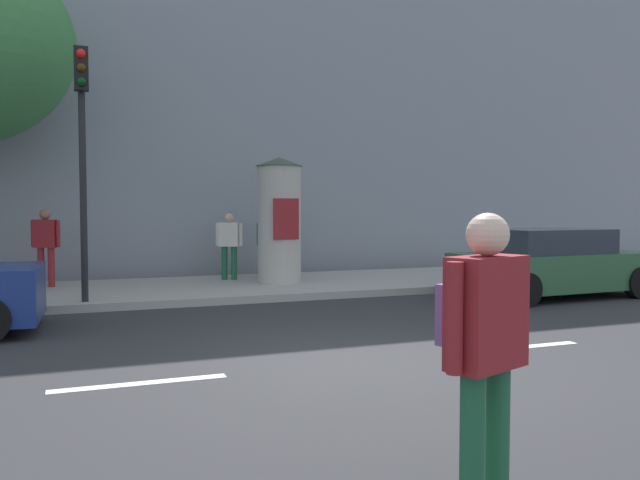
{
  "coord_description": "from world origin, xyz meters",
  "views": [
    {
      "loc": [
        -2.99,
        -6.76,
        1.81
      ],
      "look_at": [
        0.37,
        2.0,
        1.36
      ],
      "focal_mm": 35.76,
      "sensor_mm": 36.0,
      "label": 1
    }
  ],
  "objects_px": {
    "poster_column": "(279,219)",
    "pedestrian_tallest": "(229,241)",
    "parked_car_silver": "(552,264)",
    "pedestrian_in_red_top": "(484,336)",
    "pedestrian_near_pole": "(267,240)",
    "pedestrian_with_backpack": "(46,241)",
    "traffic_light": "(82,133)"
  },
  "relations": [
    {
      "from": "pedestrian_tallest",
      "to": "parked_car_silver",
      "type": "bearing_deg",
      "value": -36.32
    },
    {
      "from": "traffic_light",
      "to": "pedestrian_near_pole",
      "type": "relative_size",
      "value": 2.91
    },
    {
      "from": "pedestrian_in_red_top",
      "to": "pedestrian_tallest",
      "type": "bearing_deg",
      "value": 84.17
    },
    {
      "from": "pedestrian_in_red_top",
      "to": "pedestrian_tallest",
      "type": "distance_m",
      "value": 11.7
    },
    {
      "from": "poster_column",
      "to": "parked_car_silver",
      "type": "xyz_separation_m",
      "value": [
        4.82,
        -3.3,
        -0.9
      ]
    },
    {
      "from": "parked_car_silver",
      "to": "pedestrian_in_red_top",
      "type": "bearing_deg",
      "value": -133.14
    },
    {
      "from": "poster_column",
      "to": "pedestrian_in_red_top",
      "type": "distance_m",
      "value": 10.93
    },
    {
      "from": "traffic_light",
      "to": "parked_car_silver",
      "type": "height_order",
      "value": "traffic_light"
    },
    {
      "from": "traffic_light",
      "to": "pedestrian_tallest",
      "type": "height_order",
      "value": "traffic_light"
    },
    {
      "from": "poster_column",
      "to": "pedestrian_tallest",
      "type": "distance_m",
      "value": 1.42
    },
    {
      "from": "traffic_light",
      "to": "parked_car_silver",
      "type": "distance_m",
      "value": 9.44
    },
    {
      "from": "traffic_light",
      "to": "pedestrian_in_red_top",
      "type": "bearing_deg",
      "value": -77.24
    },
    {
      "from": "pedestrian_in_red_top",
      "to": "pedestrian_near_pole",
      "type": "bearing_deg",
      "value": 79.5
    },
    {
      "from": "pedestrian_tallest",
      "to": "parked_car_silver",
      "type": "relative_size",
      "value": 0.37
    },
    {
      "from": "pedestrian_in_red_top",
      "to": "pedestrian_tallest",
      "type": "height_order",
      "value": "pedestrian_in_red_top"
    },
    {
      "from": "pedestrian_tallest",
      "to": "parked_car_silver",
      "type": "distance_m",
      "value": 7.15
    },
    {
      "from": "pedestrian_tallest",
      "to": "pedestrian_near_pole",
      "type": "bearing_deg",
      "value": 19.32
    },
    {
      "from": "pedestrian_tallest",
      "to": "pedestrian_in_red_top",
      "type": "bearing_deg",
      "value": -95.83
    },
    {
      "from": "poster_column",
      "to": "pedestrian_in_red_top",
      "type": "height_order",
      "value": "poster_column"
    },
    {
      "from": "pedestrian_tallest",
      "to": "pedestrian_with_backpack",
      "type": "xyz_separation_m",
      "value": [
        -3.96,
        0.03,
        0.07
      ]
    },
    {
      "from": "traffic_light",
      "to": "pedestrian_with_backpack",
      "type": "height_order",
      "value": "traffic_light"
    },
    {
      "from": "pedestrian_in_red_top",
      "to": "parked_car_silver",
      "type": "xyz_separation_m",
      "value": [
        6.94,
        7.41,
        -0.4
      ]
    },
    {
      "from": "traffic_light",
      "to": "poster_column",
      "type": "relative_size",
      "value": 1.58
    },
    {
      "from": "traffic_light",
      "to": "pedestrian_near_pole",
      "type": "distance_m",
      "value": 5.63
    },
    {
      "from": "pedestrian_near_pole",
      "to": "pedestrian_with_backpack",
      "type": "bearing_deg",
      "value": -176.15
    },
    {
      "from": "pedestrian_tallest",
      "to": "pedestrian_with_backpack",
      "type": "bearing_deg",
      "value": 179.6
    },
    {
      "from": "poster_column",
      "to": "pedestrian_with_backpack",
      "type": "bearing_deg",
      "value": 168.86
    },
    {
      "from": "pedestrian_tallest",
      "to": "pedestrian_with_backpack",
      "type": "height_order",
      "value": "pedestrian_with_backpack"
    },
    {
      "from": "parked_car_silver",
      "to": "pedestrian_tallest",
      "type": "bearing_deg",
      "value": 143.68
    },
    {
      "from": "pedestrian_near_pole",
      "to": "parked_car_silver",
      "type": "height_order",
      "value": "pedestrian_near_pole"
    },
    {
      "from": "pedestrian_tallest",
      "to": "pedestrian_with_backpack",
      "type": "relative_size",
      "value": 0.94
    },
    {
      "from": "traffic_light",
      "to": "pedestrian_near_pole",
      "type": "xyz_separation_m",
      "value": [
        4.26,
        3.03,
        -2.1
      ]
    }
  ]
}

